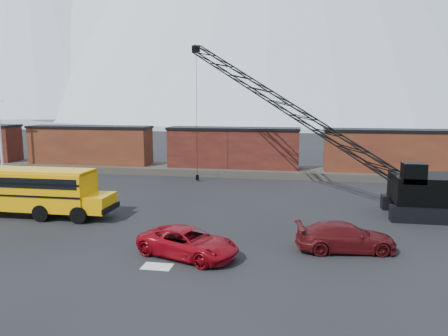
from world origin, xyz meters
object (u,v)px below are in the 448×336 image
at_px(school_bus, 25,190).
at_px(maroon_suv, 346,237).
at_px(crawler_crane, 284,105).
at_px(red_pickup, 188,243).

height_order(school_bus, maroon_suv, school_bus).
xyz_separation_m(school_bus, crawler_crane, (16.66, 9.43, 5.51)).
distance_m(school_bus, crawler_crane, 19.93).
height_order(school_bus, crawler_crane, crawler_crane).
relative_size(school_bus, crawler_crane, 0.54).
relative_size(maroon_suv, crawler_crane, 0.24).
relative_size(red_pickup, crawler_crane, 0.24).
height_order(red_pickup, maroon_suv, maroon_suv).
xyz_separation_m(school_bus, maroon_suv, (20.50, -3.34, -1.06)).
bearing_deg(red_pickup, crawler_crane, 5.71).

